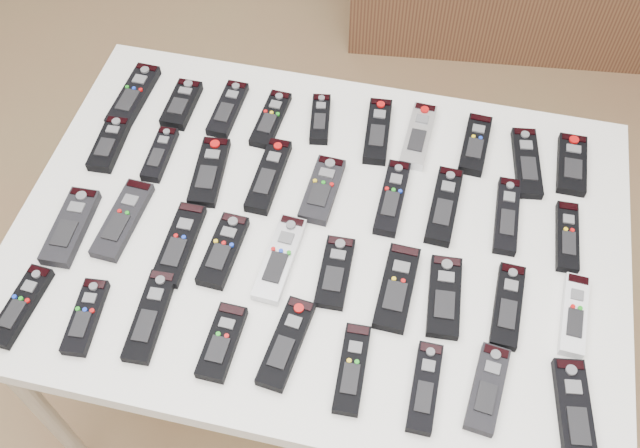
% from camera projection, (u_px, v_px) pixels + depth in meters
% --- Properties ---
extents(ground, '(4.00, 4.00, 0.00)m').
position_uv_depth(ground, '(281.00, 403.00, 2.06)').
color(ground, '#9B6F4F').
rests_on(ground, ground).
extents(table, '(1.25, 0.88, 0.78)m').
position_uv_depth(table, '(320.00, 245.00, 1.51)').
color(table, white).
rests_on(table, ground).
extents(remote_0, '(0.06, 0.20, 0.02)m').
position_uv_depth(remote_0, '(134.00, 96.00, 1.67)').
color(remote_0, black).
rests_on(remote_0, table).
extents(remote_1, '(0.06, 0.14, 0.02)m').
position_uv_depth(remote_1, '(182.00, 104.00, 1.66)').
color(remote_1, black).
rests_on(remote_1, table).
extents(remote_2, '(0.05, 0.17, 0.02)m').
position_uv_depth(remote_2, '(228.00, 109.00, 1.65)').
color(remote_2, black).
rests_on(remote_2, table).
extents(remote_3, '(0.06, 0.17, 0.02)m').
position_uv_depth(remote_3, '(271.00, 119.00, 1.63)').
color(remote_3, black).
rests_on(remote_3, table).
extents(remote_4, '(0.06, 0.14, 0.02)m').
position_uv_depth(remote_4, '(320.00, 119.00, 1.63)').
color(remote_4, black).
rests_on(remote_4, table).
extents(remote_5, '(0.07, 0.19, 0.02)m').
position_uv_depth(remote_5, '(378.00, 131.00, 1.61)').
color(remote_5, black).
rests_on(remote_5, table).
extents(remote_6, '(0.06, 0.18, 0.02)m').
position_uv_depth(remote_6, '(418.00, 136.00, 1.60)').
color(remote_6, '#B7B7BC').
rests_on(remote_6, table).
extents(remote_7, '(0.06, 0.17, 0.02)m').
position_uv_depth(remote_7, '(475.00, 145.00, 1.58)').
color(remote_7, black).
rests_on(remote_7, table).
extents(remote_8, '(0.08, 0.19, 0.02)m').
position_uv_depth(remote_8, '(527.00, 163.00, 1.56)').
color(remote_8, black).
rests_on(remote_8, table).
extents(remote_9, '(0.06, 0.16, 0.02)m').
position_uv_depth(remote_9, '(572.00, 164.00, 1.55)').
color(remote_9, black).
rests_on(remote_9, table).
extents(remote_10, '(0.06, 0.15, 0.02)m').
position_uv_depth(remote_10, '(109.00, 144.00, 1.58)').
color(remote_10, black).
rests_on(remote_10, table).
extents(remote_11, '(0.05, 0.15, 0.02)m').
position_uv_depth(remote_11, '(160.00, 154.00, 1.57)').
color(remote_11, black).
rests_on(remote_11, table).
extents(remote_12, '(0.08, 0.18, 0.02)m').
position_uv_depth(remote_12, '(209.00, 172.00, 1.54)').
color(remote_12, black).
rests_on(remote_12, table).
extents(remote_13, '(0.06, 0.20, 0.02)m').
position_uv_depth(remote_13, '(269.00, 176.00, 1.53)').
color(remote_13, black).
rests_on(remote_13, table).
extents(remote_14, '(0.07, 0.17, 0.02)m').
position_uv_depth(remote_14, '(322.00, 190.00, 1.51)').
color(remote_14, black).
rests_on(remote_14, table).
extents(remote_15, '(0.05, 0.19, 0.02)m').
position_uv_depth(remote_15, '(392.00, 198.00, 1.50)').
color(remote_15, black).
rests_on(remote_15, table).
extents(remote_16, '(0.06, 0.19, 0.02)m').
position_uv_depth(remote_16, '(444.00, 206.00, 1.49)').
color(remote_16, black).
rests_on(remote_16, table).
extents(remote_17, '(0.05, 0.19, 0.02)m').
position_uv_depth(remote_17, '(507.00, 216.00, 1.47)').
color(remote_17, black).
rests_on(remote_17, table).
extents(remote_18, '(0.05, 0.17, 0.02)m').
position_uv_depth(remote_18, '(567.00, 237.00, 1.44)').
color(remote_18, black).
rests_on(remote_18, table).
extents(remote_19, '(0.07, 0.19, 0.02)m').
position_uv_depth(remote_19, '(71.00, 227.00, 1.46)').
color(remote_19, black).
rests_on(remote_19, table).
extents(remote_20, '(0.07, 0.20, 0.02)m').
position_uv_depth(remote_20, '(123.00, 220.00, 1.47)').
color(remote_20, black).
rests_on(remote_20, table).
extents(remote_21, '(0.06, 0.19, 0.02)m').
position_uv_depth(remote_21, '(179.00, 244.00, 1.43)').
color(remote_21, black).
rests_on(remote_21, table).
extents(remote_22, '(0.06, 0.17, 0.02)m').
position_uv_depth(remote_22, '(223.00, 251.00, 1.42)').
color(remote_22, black).
rests_on(remote_22, table).
extents(remote_23, '(0.06, 0.20, 0.02)m').
position_uv_depth(remote_23, '(280.00, 258.00, 1.41)').
color(remote_23, '#B7B7BC').
rests_on(remote_23, table).
extents(remote_24, '(0.06, 0.16, 0.02)m').
position_uv_depth(remote_24, '(335.00, 272.00, 1.40)').
color(remote_24, black).
rests_on(remote_24, table).
extents(remote_25, '(0.07, 0.19, 0.02)m').
position_uv_depth(remote_25, '(397.00, 288.00, 1.37)').
color(remote_25, black).
rests_on(remote_25, table).
extents(remote_26, '(0.07, 0.18, 0.02)m').
position_uv_depth(remote_26, '(444.00, 297.00, 1.36)').
color(remote_26, black).
rests_on(remote_26, table).
extents(remote_27, '(0.06, 0.18, 0.02)m').
position_uv_depth(remote_27, '(508.00, 306.00, 1.35)').
color(remote_27, black).
rests_on(remote_27, table).
extents(remote_28, '(0.05, 0.17, 0.02)m').
position_uv_depth(remote_28, '(574.00, 315.00, 1.34)').
color(remote_28, silver).
rests_on(remote_28, table).
extents(remote_29, '(0.06, 0.17, 0.02)m').
position_uv_depth(remote_29, '(21.00, 306.00, 1.35)').
color(remote_29, black).
rests_on(remote_29, table).
extents(remote_30, '(0.06, 0.16, 0.02)m').
position_uv_depth(remote_30, '(86.00, 317.00, 1.34)').
color(remote_30, black).
rests_on(remote_30, table).
extents(remote_31, '(0.06, 0.19, 0.02)m').
position_uv_depth(remote_31, '(150.00, 316.00, 1.34)').
color(remote_31, black).
rests_on(remote_31, table).
extents(remote_32, '(0.06, 0.15, 0.02)m').
position_uv_depth(remote_32, '(222.00, 342.00, 1.31)').
color(remote_32, black).
rests_on(remote_32, table).
extents(remote_33, '(0.07, 0.19, 0.02)m').
position_uv_depth(remote_33, '(286.00, 343.00, 1.31)').
color(remote_33, black).
rests_on(remote_33, table).
extents(remote_34, '(0.05, 0.17, 0.02)m').
position_uv_depth(remote_34, '(352.00, 369.00, 1.28)').
color(remote_34, black).
rests_on(remote_34, table).
extents(remote_35, '(0.04, 0.17, 0.02)m').
position_uv_depth(remote_35, '(425.00, 387.00, 1.26)').
color(remote_35, black).
rests_on(remote_35, table).
extents(remote_36, '(0.07, 0.17, 0.02)m').
position_uv_depth(remote_36, '(487.00, 389.00, 1.26)').
color(remote_36, black).
rests_on(remote_36, table).
extents(remote_37, '(0.08, 0.20, 0.02)m').
position_uv_depth(remote_37, '(575.00, 413.00, 1.23)').
color(remote_37, black).
rests_on(remote_37, table).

